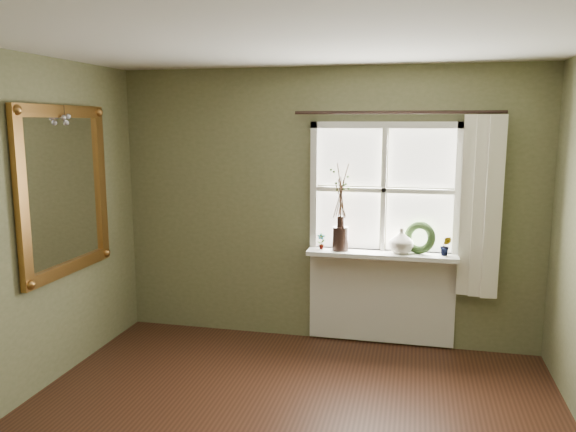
# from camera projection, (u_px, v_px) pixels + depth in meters

# --- Properties ---
(ceiling) EXTENTS (4.50, 4.50, 0.00)m
(ceiling) POSITION_uv_depth(u_px,v_px,m) (259.00, 24.00, 2.93)
(ceiling) COLOR silver
(ceiling) RESTS_ON ground
(wall_back) EXTENTS (4.00, 0.10, 2.60)m
(wall_back) POSITION_uv_depth(u_px,v_px,m) (326.00, 206.00, 5.36)
(wall_back) COLOR #6A6C47
(wall_back) RESTS_ON ground
(window_frame) EXTENTS (1.36, 0.06, 1.24)m
(window_frame) POSITION_uv_depth(u_px,v_px,m) (384.00, 190.00, 5.14)
(window_frame) COLOR silver
(window_frame) RESTS_ON wall_back
(window_sill) EXTENTS (1.36, 0.26, 0.04)m
(window_sill) POSITION_uv_depth(u_px,v_px,m) (381.00, 254.00, 5.13)
(window_sill) COLOR silver
(window_sill) RESTS_ON wall_back
(window_apron) EXTENTS (1.36, 0.04, 0.88)m
(window_apron) POSITION_uv_depth(u_px,v_px,m) (381.00, 297.00, 5.31)
(window_apron) COLOR silver
(window_apron) RESTS_ON ground
(dark_jug) EXTENTS (0.15, 0.15, 0.22)m
(dark_jug) POSITION_uv_depth(u_px,v_px,m) (340.00, 239.00, 5.19)
(dark_jug) COLOR black
(dark_jug) RESTS_ON window_sill
(cream_vase) EXTENTS (0.29, 0.29, 0.23)m
(cream_vase) POSITION_uv_depth(u_px,v_px,m) (401.00, 241.00, 5.07)
(cream_vase) COLOR beige
(cream_vase) RESTS_ON window_sill
(wreath) EXTENTS (0.32, 0.24, 0.31)m
(wreath) POSITION_uv_depth(u_px,v_px,m) (419.00, 241.00, 5.07)
(wreath) COLOR #2C451F
(wreath) RESTS_ON window_sill
(potted_plant_left) EXTENTS (0.09, 0.08, 0.15)m
(potted_plant_left) POSITION_uv_depth(u_px,v_px,m) (321.00, 241.00, 5.24)
(potted_plant_left) COLOR #2C451F
(potted_plant_left) RESTS_ON window_sill
(potted_plant_right) EXTENTS (0.11, 0.09, 0.18)m
(potted_plant_right) POSITION_uv_depth(u_px,v_px,m) (446.00, 246.00, 4.99)
(potted_plant_right) COLOR #2C451F
(potted_plant_right) RESTS_ON window_sill
(curtain) EXTENTS (0.36, 0.12, 1.59)m
(curtain) POSITION_uv_depth(u_px,v_px,m) (480.00, 207.00, 4.88)
(curtain) COLOR #EDE8CE
(curtain) RESTS_ON wall_back
(curtain_rod) EXTENTS (1.84, 0.03, 0.03)m
(curtain_rod) POSITION_uv_depth(u_px,v_px,m) (397.00, 112.00, 4.94)
(curtain_rod) COLOR black
(curtain_rod) RESTS_ON wall_back
(gilt_mirror) EXTENTS (0.10, 1.16, 1.38)m
(gilt_mirror) POSITION_uv_depth(u_px,v_px,m) (65.00, 190.00, 4.58)
(gilt_mirror) COLOR white
(gilt_mirror) RESTS_ON wall_left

